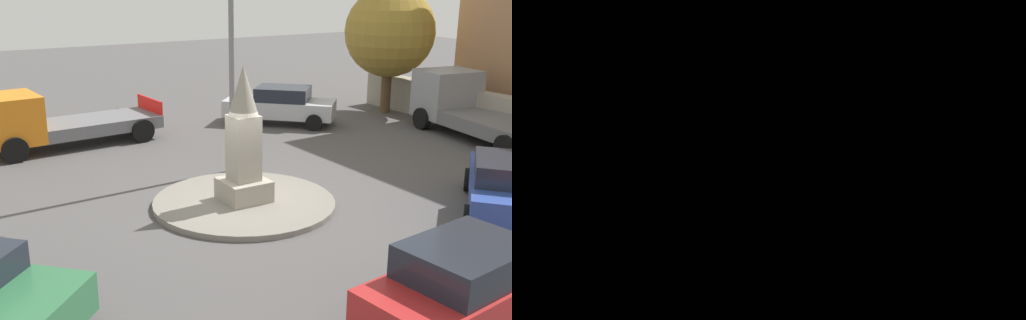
# 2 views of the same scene
# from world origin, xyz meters

# --- Properties ---
(ground_plane) EXTENTS (80.00, 80.00, 0.00)m
(ground_plane) POSITION_xyz_m (0.00, 0.00, 0.00)
(ground_plane) COLOR #4F4C4C
(traffic_island) EXTENTS (4.73, 4.73, 0.15)m
(traffic_island) POSITION_xyz_m (0.00, 0.00, 0.07)
(traffic_island) COLOR gray
(traffic_island) RESTS_ON ground
(monument) EXTENTS (1.15, 1.15, 3.50)m
(monument) POSITION_xyz_m (0.00, 0.00, 1.66)
(monument) COLOR #9E9687
(monument) RESTS_ON traffic_island
(car_red_passing) EXTENTS (2.24, 4.32, 1.51)m
(car_red_passing) POSITION_xyz_m (-6.85, -0.43, 0.78)
(car_red_passing) COLOR #B22323
(car_red_passing) RESTS_ON ground
(car_blue_parked_left) EXTENTS (4.10, 4.38, 1.49)m
(car_blue_parked_left) POSITION_xyz_m (-3.91, -5.28, 0.77)
(car_blue_parked_left) COLOR #2D479E
(car_blue_parked_left) RESTS_ON ground
(car_silver_parked_right) EXTENTS (4.30, 4.31, 1.50)m
(car_silver_parked_right) POSITION_xyz_m (7.23, -5.86, 0.78)
(car_silver_parked_right) COLOR #B7BABF
(car_silver_parked_right) RESTS_ON ground
(truck_grey_far_side) EXTENTS (6.56, 3.35, 2.25)m
(truck_grey_far_side) POSITION_xyz_m (2.05, -10.88, 1.02)
(truck_grey_far_side) COLOR gray
(truck_grey_far_side) RESTS_ON ground
(truck_orange_waiting) EXTENTS (2.75, 6.27, 2.00)m
(truck_orange_waiting) POSITION_xyz_m (8.18, 3.10, 0.96)
(truck_orange_waiting) COLOR orange
(truck_orange_waiting) RESTS_ON ground
(tree_near_wall) EXTENTS (3.81, 3.81, 5.38)m
(tree_near_wall) POSITION_xyz_m (6.66, -10.97, 3.46)
(tree_near_wall) COLOR brown
(tree_near_wall) RESTS_ON ground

